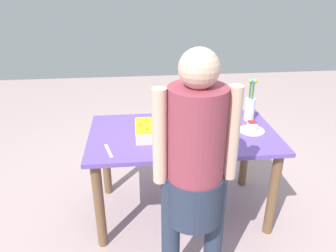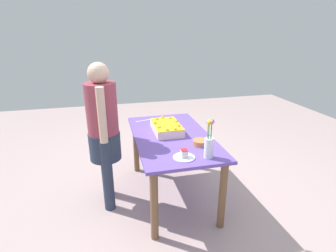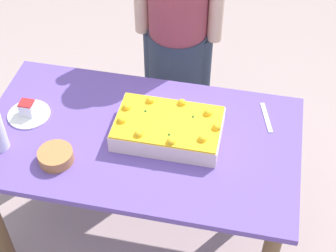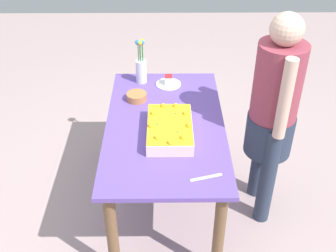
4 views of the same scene
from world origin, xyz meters
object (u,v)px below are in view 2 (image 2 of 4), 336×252
sheet_cake (167,127)px  person_standing (103,128)px  fruit_bowl (200,143)px  flower_vase (209,143)px  serving_plate_with_slice (184,156)px  cake_knife (143,121)px

sheet_cake → person_standing: (-0.09, 0.66, 0.09)m
fruit_bowl → flower_vase: bearing=174.7°
fruit_bowl → person_standing: (0.34, 0.89, 0.11)m
sheet_cake → serving_plate_with_slice: (-0.64, -0.00, -0.03)m
cake_knife → flower_vase: 1.18m
flower_vase → fruit_bowl: flower_vase is taller
cake_knife → person_standing: person_standing is taller
flower_vase → person_standing: 1.06m
serving_plate_with_slice → person_standing: size_ratio=0.13×
flower_vase → fruit_bowl: (0.26, -0.02, -0.11)m
serving_plate_with_slice → cake_knife: 1.07m
cake_knife → fruit_bowl: fruit_bowl is taller
sheet_cake → fruit_bowl: sheet_cake is taller
serving_plate_with_slice → fruit_bowl: 0.32m
flower_vase → person_standing: (0.60, 0.87, -0.00)m
sheet_cake → serving_plate_with_slice: sheet_cake is taller
flower_vase → fruit_bowl: bearing=-5.3°
person_standing → serving_plate_with_slice: bearing=-39.8°
sheet_cake → flower_vase: flower_vase is taller
serving_plate_with_slice → person_standing: (0.55, 0.66, 0.11)m
flower_vase → person_standing: person_standing is taller
person_standing → sheet_cake: bearing=7.5°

